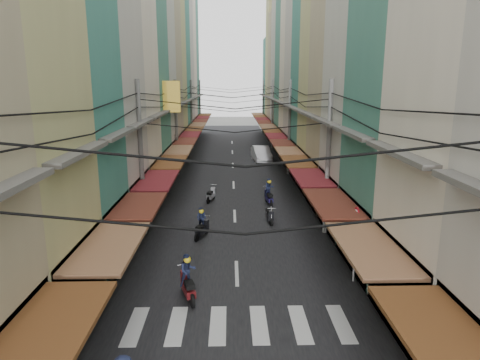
{
  "coord_description": "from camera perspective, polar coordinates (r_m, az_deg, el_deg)",
  "views": [
    {
      "loc": [
        -0.26,
        -19.03,
        8.11
      ],
      "look_at": [
        0.3,
        4.76,
        2.57
      ],
      "focal_mm": 32.0,
      "sensor_mm": 36.0,
      "label": 1
    }
  ],
  "objects": [
    {
      "name": "crosswalk",
      "position": [
        15.34,
        -0.19,
        -18.7
      ],
      "size": [
        7.55,
        2.4,
        0.01
      ],
      "color": "silver",
      "rests_on": "ground"
    },
    {
      "name": "white_car",
      "position": [
        44.29,
        2.85,
        2.55
      ],
      "size": [
        5.57,
        2.6,
        1.91
      ],
      "primitive_type": "imported",
      "rotation": [
        0.0,
        0.0,
        0.09
      ],
      "color": "silver",
      "rests_on": "ground"
    },
    {
      "name": "sidewalk_right",
      "position": [
        40.43,
        8.32,
        1.45
      ],
      "size": [
        3.0,
        80.0,
        0.06
      ],
      "primitive_type": "cube",
      "color": "gray",
      "rests_on": "ground"
    },
    {
      "name": "utility_poles",
      "position": [
        34.08,
        -0.92,
        10.56
      ],
      "size": [
        10.2,
        66.13,
        8.2
      ],
      "color": "slate",
      "rests_on": "ground"
    },
    {
      "name": "building_row_left",
      "position": [
        36.44,
        -13.98,
        15.37
      ],
      "size": [
        7.8,
        67.67,
        23.7
      ],
      "color": "beige",
      "rests_on": "ground"
    },
    {
      "name": "ground",
      "position": [
        20.69,
        -0.53,
        -9.97
      ],
      "size": [
        160.0,
        160.0,
        0.0
      ],
      "primitive_type": "plane",
      "color": "#63635E",
      "rests_on": "ground"
    },
    {
      "name": "road",
      "position": [
        39.86,
        -0.94,
        1.39
      ],
      "size": [
        10.0,
        80.0,
        0.02
      ],
      "primitive_type": "cube",
      "color": "black",
      "rests_on": "ground"
    },
    {
      "name": "traffic_sign",
      "position": [
        17.87,
        15.2,
        -6.09
      ],
      "size": [
        0.1,
        0.7,
        3.21
      ],
      "color": "slate",
      "rests_on": "ground"
    },
    {
      "name": "sidewalk_left",
      "position": [
        40.34,
        -10.21,
        1.35
      ],
      "size": [
        3.0,
        80.0,
        0.06
      ],
      "primitive_type": "cube",
      "color": "gray",
      "rests_on": "ground"
    },
    {
      "name": "market_umbrella",
      "position": [
        18.41,
        18.71,
        -7.08
      ],
      "size": [
        2.13,
        2.13,
        2.24
      ],
      "color": "#B2B2B7",
      "rests_on": "ground"
    },
    {
      "name": "bicycle",
      "position": [
        21.93,
        15.16,
        -9.07
      ],
      "size": [
        1.77,
        0.86,
        1.17
      ],
      "primitive_type": "imported",
      "rotation": [
        0.0,
        0.0,
        1.44
      ],
      "color": "black",
      "rests_on": "ground"
    },
    {
      "name": "building_row_right",
      "position": [
        36.43,
        12.04,
        14.89
      ],
      "size": [
        7.8,
        68.98,
        22.59
      ],
      "color": "teal",
      "rests_on": "ground"
    },
    {
      "name": "pedestrians",
      "position": [
        22.22,
        -10.63,
        -5.66
      ],
      "size": [
        13.98,
        23.1,
        2.23
      ],
      "color": "#271F2A",
      "rests_on": "ground"
    },
    {
      "name": "parked_scooters",
      "position": [
        17.11,
        14.74,
        -13.84
      ],
      "size": [
        13.04,
        16.09,
        1.0
      ],
      "color": "black",
      "rests_on": "ground"
    },
    {
      "name": "moving_scooters",
      "position": [
        23.45,
        -1.24,
        -5.78
      ],
      "size": [
        4.72,
        15.25,
        1.81
      ],
      "color": "black",
      "rests_on": "ground"
    }
  ]
}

